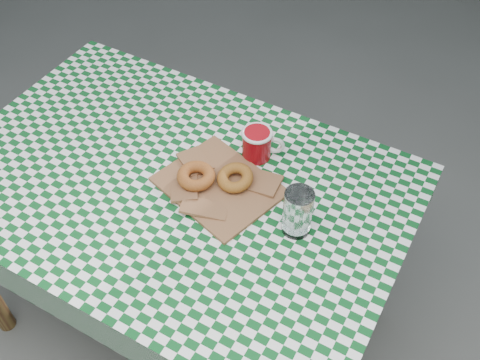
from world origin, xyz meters
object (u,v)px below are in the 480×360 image
paper_bag (219,185)px  drinking_glass (298,212)px  table (183,260)px  coffee_mug (257,144)px

paper_bag → drinking_glass: (0.25, -0.04, 0.06)m
table → paper_bag: size_ratio=4.09×
coffee_mug → drinking_glass: 0.29m
drinking_glass → coffee_mug: bearing=136.6°
paper_bag → coffee_mug: coffee_mug is taller
table → drinking_glass: bearing=3.5°
paper_bag → coffee_mug: bearing=75.9°
paper_bag → coffee_mug: 0.17m
coffee_mug → paper_bag: bearing=-124.6°
coffee_mug → drinking_glass: bearing=-63.9°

